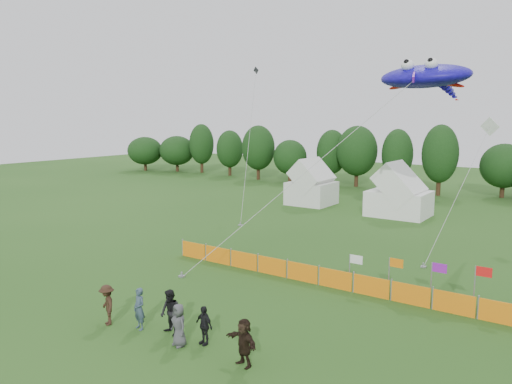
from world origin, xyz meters
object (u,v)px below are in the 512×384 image
Objects in this scene: tent_right at (399,195)px; stingray_kite at (427,77)px; spectator_e at (179,325)px; spectator_a at (139,309)px; spectator_d at (204,325)px; spectator_f at (244,342)px; spectator_b at (170,313)px; barrier_fence at (335,279)px; tent_left at (312,186)px; spectator_c at (107,305)px.

stingray_kite is at bearing -64.30° from tent_right.
stingray_kite is (3.35, 19.86, 10.66)m from spectator_e.
spectator_d is (3.19, 0.50, -0.11)m from spectator_a.
spectator_f is at bearing -1.50° from spectator_d.
spectator_b reaches higher than spectator_e.
barrier_fence is at bearing 93.87° from spectator_e.
stingray_kite reaches higher than barrier_fence.
tent_left reaches higher than spectator_b.
barrier_fence is at bearing 76.81° from spectator_a.
spectator_c is 23.95m from stingray_kite.
tent_left reaches higher than barrier_fence.
spectator_b reaches higher than spectator_a.
tent_left is 2.42× the size of spectator_f.
spectator_b reaches higher than barrier_fence.
spectator_d is (4.70, 0.98, -0.10)m from spectator_c.
tent_left is 0.81× the size of tent_right.
spectator_e is (1.83, -30.62, -1.04)m from tent_right.
stingray_kite is at bearing 97.96° from spectator_c.
barrier_fence is 13.81× the size of spectator_d.
tent_left is 0.20× the size of stingray_kite.
spectator_d is at bearing -98.69° from barrier_fence.
spectator_e is (3.98, 0.31, -0.03)m from spectator_c.
tent_right is at bearing 101.35° from spectator_a.
tent_right reaches higher than spectator_d.
spectator_b reaches higher than spectator_f.
tent_left is 32.61m from spectator_c.
tent_left is 0.20× the size of barrier_fence.
spectator_e is at bearing -126.54° from spectator_d.
spectator_e is 22.79m from stingray_kite.
spectator_d is at bearing 21.54° from spectator_a.
spectator_c is at bearing -149.92° from spectator_b.
spectator_d is at bearing -85.14° from tent_right.
spectator_c is (-6.07, -9.92, 0.39)m from barrier_fence.
spectator_c is 0.08× the size of stingray_kite.
spectator_b is at bearing -108.77° from barrier_fence.
spectator_c reaches higher than barrier_fence.
stingray_kite is at bearing 96.53° from spectator_e.
spectator_e is 3.05m from spectator_f.
stingray_kite is (1.26, 10.25, 11.02)m from barrier_fence.
spectator_c is at bearing -109.97° from stingray_kite.
spectator_b is at bearing -168.46° from spectator_f.
spectator_e is at bearing -14.04° from spectator_b.
barrier_fence is at bearing 91.56° from spectator_d.
barrier_fence is (13.40, -21.84, -1.42)m from tent_left.
spectator_c is (-2.98, -0.85, -0.06)m from spectator_b.
spectator_c reaches higher than spectator_e.
tent_left is at bearing 130.93° from spectator_c.
spectator_d is 0.89× the size of spectator_f.
spectator_c is 1.00× the size of spectator_f.
stingray_kite is at bearing -38.32° from tent_left.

